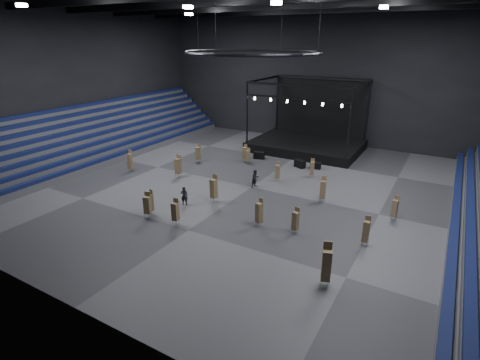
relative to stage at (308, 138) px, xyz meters
The scene contains 31 objects.
floor 16.30m from the stage, 90.00° to the right, with size 50.00×50.00×0.00m, color #4A4A4C.
wall_back 8.93m from the stage, 90.00° to the left, with size 50.00×0.20×18.00m, color black.
wall_front 37.99m from the stage, 90.00° to the right, with size 50.00×0.20×18.00m, color black.
wall_left 30.75m from the stage, 147.00° to the right, with size 0.20×42.00×18.00m, color black.
bleachers_left 28.10m from the stage, 144.71° to the right, with size 7.20×40.00×6.40m.
stage is the anchor object (origin of this frame).
truss_ring 19.93m from the stage, 90.00° to the right, with size 12.30×12.30×5.15m.
roof_girders 22.62m from the stage, 90.00° to the right, with size 49.00×30.35×0.70m.
floodlights 25.28m from the stage, 90.00° to the right, with size 28.60×16.60×0.25m.
flight_case_left 8.30m from the stage, 116.89° to the right, with size 1.31×0.66×0.87m, color black.
flight_case_mid 8.26m from the stage, 76.21° to the right, with size 1.33×0.67×0.89m, color black.
flight_case_right 8.41m from the stage, 63.53° to the right, with size 1.15×0.57×0.77m, color black.
chair_stack_0 26.48m from the stage, 93.24° to the right, with size 0.53×0.53×2.26m.
chair_stack_1 26.98m from the stage, 99.17° to the right, with size 0.68×0.68×2.28m.
chair_stack_2 13.39m from the stage, 83.43° to the right, with size 0.51×0.51×2.11m.
chair_stack_3 11.34m from the stage, 67.55° to the right, with size 0.53×0.53×2.12m.
chair_stack_4 23.82m from the stage, 79.01° to the right, with size 0.61×0.61×2.47m.
chair_stack_5 30.50m from the stage, 67.73° to the right, with size 0.70×0.70×2.99m.
chair_stack_6 24.21m from the stage, 71.99° to the right, with size 0.51×0.51×2.20m.
chair_stack_7 21.21m from the stage, 93.46° to the right, with size 0.60×0.60×2.66m.
chair_stack_8 21.67m from the stage, 50.73° to the right, with size 0.45×0.45×2.17m.
chair_stack_9 25.49m from the stage, 60.42° to the right, with size 0.43×0.43×2.37m.
chair_stack_10 19.54m from the stage, 114.82° to the right, with size 0.56×0.56×2.57m.
chair_stack_11 23.61m from the stage, 126.37° to the right, with size 0.51×0.51×2.57m.
chair_stack_12 10.62m from the stage, 112.12° to the right, with size 0.53×0.53×1.95m.
chair_stack_13 17.81m from the stage, 65.47° to the right, with size 0.55×0.55×2.50m.
chair_stack_14 10.45m from the stage, 116.61° to the right, with size 0.53×0.53×2.16m.
chair_stack_15 15.61m from the stage, 126.92° to the right, with size 0.64×0.64×2.33m.
chair_stack_16 26.44m from the stage, 99.87° to the right, with size 0.55×0.55×2.26m.
man_center 23.25m from the stage, 98.08° to the right, with size 0.64×0.42×1.75m, color black.
crew_member 15.97m from the stage, 88.95° to the right, with size 0.88×0.69×1.81m, color black.
Camera 1 is at (16.63, -31.16, 14.29)m, focal length 28.00 mm.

